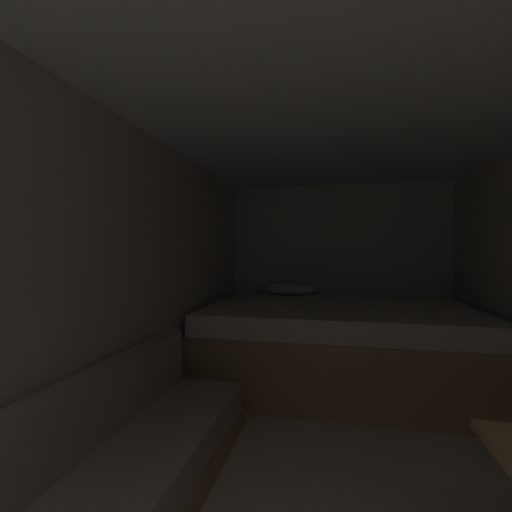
{
  "coord_description": "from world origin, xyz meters",
  "views": [
    {
      "loc": [
        -0.05,
        -0.23,
        1.26
      ],
      "look_at": [
        -0.69,
        2.7,
        1.22
      ],
      "focal_mm": 24.88,
      "sensor_mm": 36.0,
      "label": 1
    }
  ],
  "objects": [
    {
      "name": "wall_back",
      "position": [
        0.0,
        4.19,
        1.03
      ],
      "size": [
        2.69,
        0.05,
        2.07
      ],
      "primitive_type": "cube",
      "color": "beige",
      "rests_on": "ground"
    },
    {
      "name": "sofa_left",
      "position": [
        -1.02,
        1.1,
        0.21
      ],
      "size": [
        0.6,
        2.32,
        0.66
      ],
      "color": "tan",
      "rests_on": "ground"
    },
    {
      "name": "ground_plane",
      "position": [
        0.0,
        1.85,
        0.0
      ],
      "size": [
        6.64,
        6.64,
        0.0
      ],
      "primitive_type": "plane",
      "color": "beige"
    },
    {
      "name": "bed",
      "position": [
        -0.0,
        3.27,
        0.37
      ],
      "size": [
        2.47,
        1.7,
        0.89
      ],
      "color": "tan",
      "rests_on": "ground"
    },
    {
      "name": "wall_left",
      "position": [
        -1.32,
        1.85,
        1.03
      ],
      "size": [
        0.05,
        4.64,
        2.07
      ],
      "primitive_type": "cube",
      "color": "beige",
      "rests_on": "ground"
    },
    {
      "name": "ceiling_slab",
      "position": [
        0.0,
        1.85,
        2.09
      ],
      "size": [
        2.69,
        4.64,
        0.05
      ],
      "primitive_type": "cube",
      "color": "white",
      "rests_on": "wall_left"
    }
  ]
}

